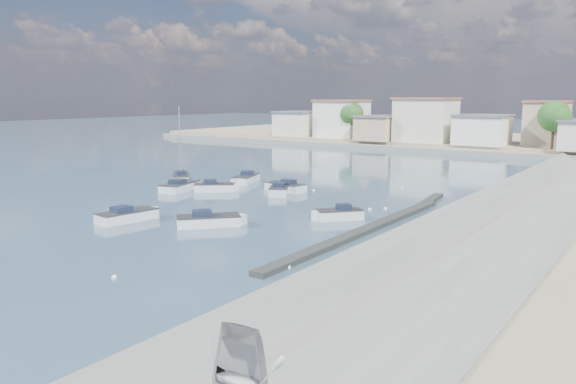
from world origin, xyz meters
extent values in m
plane|color=#2A4255|center=(0.00, 40.00, 0.00)|extent=(400.00, 400.00, 0.00)
cube|color=slate|center=(18.50, 13.00, 0.90)|extent=(5.00, 90.00, 1.80)
cube|color=slate|center=(14.15, 13.00, 0.90)|extent=(4.17, 90.00, 2.86)
cube|color=slate|center=(14.00, 4.00, 0.40)|extent=(5.31, 3.50, 1.94)
cube|color=black|center=(7.00, 10.00, 0.17)|extent=(1.00, 26.00, 0.35)
cube|color=black|center=(6.50, 24.00, 0.15)|extent=(2.00, 8.05, 0.30)
cube|color=gray|center=(0.00, 92.00, 0.70)|extent=(160.00, 40.00, 1.40)
cube|color=slate|center=(0.00, 71.00, 0.40)|extent=(160.00, 2.50, 0.80)
cube|color=beige|center=(-44.00, 76.00, 3.90)|extent=(8.00, 8.00, 5.00)
cube|color=#595960|center=(-44.00, 76.00, 6.58)|extent=(8.48, 8.48, 0.35)
cube|color=white|center=(-34.00, 78.00, 5.15)|extent=(9.00, 9.00, 7.50)
cube|color=#99513D|center=(-34.00, 78.00, 9.08)|extent=(9.54, 9.54, 0.35)
cube|color=tan|center=(-24.00, 75.00, 3.65)|extent=(7.00, 8.00, 4.50)
cube|color=#595960|center=(-24.00, 75.00, 6.08)|extent=(7.42, 8.48, 0.35)
cube|color=beige|center=(-15.00, 77.00, 5.40)|extent=(10.00, 9.00, 8.00)
cube|color=#99513D|center=(-15.00, 77.00, 9.58)|extent=(10.60, 9.54, 0.35)
cube|color=white|center=(-4.00, 76.00, 3.90)|extent=(8.50, 8.50, 5.00)
cube|color=#595960|center=(-4.00, 76.00, 6.58)|extent=(9.01, 9.01, 0.35)
cube|color=tan|center=(6.00, 79.00, 5.15)|extent=(6.50, 7.50, 7.50)
cube|color=#99513D|center=(6.00, 79.00, 9.08)|extent=(6.89, 7.95, 0.35)
cylinder|color=#38281E|center=(-30.00, 75.00, 3.09)|extent=(0.44, 0.44, 3.38)
sphere|color=#214918|center=(-30.00, 75.00, 6.43)|extent=(4.80, 4.80, 4.80)
sphere|color=#214918|center=(-29.10, 74.40, 6.20)|extent=(3.60, 3.60, 3.60)
sphere|color=#214918|center=(-30.75, 75.45, 6.58)|extent=(3.30, 3.30, 3.30)
cylinder|color=#38281E|center=(-12.00, 78.00, 2.86)|extent=(0.44, 0.44, 2.93)
sphere|color=#214918|center=(-12.00, 78.00, 5.75)|extent=(4.16, 4.16, 4.16)
sphere|color=#214918|center=(-11.22, 77.48, 5.56)|extent=(3.12, 3.12, 3.12)
sphere|color=#214918|center=(-12.65, 78.39, 5.88)|extent=(2.86, 2.86, 2.86)
cylinder|color=#38281E|center=(8.00, 74.00, 3.20)|extent=(0.44, 0.44, 3.60)
sphere|color=#214918|center=(8.00, 74.00, 6.76)|extent=(5.12, 5.12, 5.12)
sphere|color=#214918|center=(8.96, 73.36, 6.52)|extent=(3.84, 3.84, 3.84)
sphere|color=#214918|center=(7.20, 74.48, 6.92)|extent=(3.52, 3.52, 3.52)
cube|color=silver|center=(-10.50, 2.35, 0.30)|extent=(2.47, 5.03, 1.00)
cube|color=silver|center=(-10.25, 4.42, 0.30)|extent=(1.88, 1.88, 1.00)
cube|color=#262628|center=(-10.50, 2.35, 0.80)|extent=(2.51, 5.04, 0.08)
cube|color=#192035|center=(-10.56, 1.87, 1.04)|extent=(1.34, 1.58, 0.48)
cube|color=silver|center=(-14.56, 17.12, 0.30)|extent=(4.34, 3.94, 1.00)
cube|color=silver|center=(-13.16, 18.23, 0.30)|extent=(1.33, 1.33, 1.00)
cube|color=#262628|center=(-14.56, 17.12, 0.80)|extent=(4.36, 3.96, 0.08)
cube|color=#192035|center=(-14.89, 16.86, 1.04)|extent=(1.64, 1.61, 0.48)
cube|color=silver|center=(-8.56, 21.67, 0.30)|extent=(4.88, 2.48, 1.00)
cube|color=silver|center=(-10.55, 21.99, 0.30)|extent=(1.75, 1.75, 1.00)
cube|color=#262628|center=(-8.56, 21.67, 0.80)|extent=(4.89, 2.52, 0.08)
cube|color=#192035|center=(-8.10, 21.60, 1.04)|extent=(1.55, 1.31, 0.48)
cube|color=silver|center=(3.21, 12.73, 0.30)|extent=(3.67, 3.85, 1.00)
cube|color=silver|center=(2.13, 11.53, 0.30)|extent=(1.15, 1.15, 1.00)
cube|color=#262628|center=(3.21, 12.73, 0.80)|extent=(3.70, 3.87, 0.08)
cube|color=#192035|center=(3.46, 13.02, 1.04)|extent=(1.47, 1.48, 0.48)
cube|color=silver|center=(-17.92, 15.41, 0.30)|extent=(3.32, 5.65, 1.00)
cube|color=silver|center=(-18.47, 17.62, 0.30)|extent=(2.03, 2.03, 1.00)
cube|color=#262628|center=(-17.92, 15.41, 0.80)|extent=(3.36, 5.66, 0.08)
cube|color=#192035|center=(-17.79, 14.90, 1.04)|extent=(1.65, 1.86, 0.48)
cube|color=silver|center=(-7.98, 19.83, 0.30)|extent=(3.87, 4.87, 1.00)
cube|color=silver|center=(-8.96, 21.52, 0.30)|extent=(1.58, 1.58, 1.00)
cube|color=#262628|center=(-7.98, 19.83, 0.80)|extent=(3.90, 4.89, 0.08)
cube|color=#192035|center=(-7.75, 19.44, 1.04)|extent=(1.67, 1.75, 0.48)
cube|color=silver|center=(-15.82, 23.89, 0.30)|extent=(3.52, 5.37, 1.00)
cube|color=silver|center=(-15.07, 21.85, 0.30)|extent=(1.78, 1.78, 1.00)
cube|color=#262628|center=(-15.82, 23.89, 0.80)|extent=(3.56, 5.38, 0.08)
cube|color=#192035|center=(-15.99, 24.36, 1.04)|extent=(1.63, 1.82, 0.48)
cube|color=silver|center=(-3.92, 4.85, 0.30)|extent=(4.67, 4.87, 1.00)
cube|color=silver|center=(-2.52, 6.39, 0.30)|extent=(1.41, 1.41, 1.00)
cube|color=#262628|center=(-3.92, 4.85, 0.80)|extent=(4.69, 4.90, 0.08)
cube|color=#192035|center=(-4.24, 4.49, 1.04)|extent=(1.85, 1.87, 0.48)
cube|color=silver|center=(-22.84, 20.29, 0.30)|extent=(5.07, 5.01, 1.00)
cube|color=silver|center=(-24.52, 21.94, 0.30)|extent=(1.27, 1.27, 1.00)
cube|color=#262628|center=(-22.84, 20.29, 0.80)|extent=(5.09, 5.04, 0.08)
cube|color=#192035|center=(-22.46, 19.92, 1.04)|extent=(1.92, 1.91, 0.48)
cylinder|color=silver|center=(-22.84, 20.29, 4.80)|extent=(0.12, 0.12, 8.00)
cylinder|color=silver|center=(-21.99, 19.45, 1.50)|extent=(1.77, 1.74, 0.08)
sphere|color=white|center=(7.42, -0.48, 0.05)|extent=(0.32, 0.32, 0.32)
sphere|color=white|center=(3.49, 17.69, 0.05)|extent=(0.32, 0.32, 0.32)
sphere|color=white|center=(0.60, -7.53, 0.05)|extent=(0.32, 0.32, 0.32)
sphere|color=white|center=(4.46, 18.78, 0.05)|extent=(0.32, 0.32, 0.32)
sphere|color=white|center=(-6.00, 23.24, 0.05)|extent=(0.32, 0.32, 0.32)
sphere|color=white|center=(0.92, 30.48, 0.05)|extent=(0.32, 0.32, 0.32)
camera|label=1|loc=(25.63, -26.32, 9.94)|focal=35.00mm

